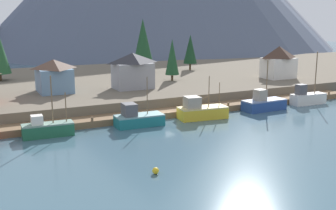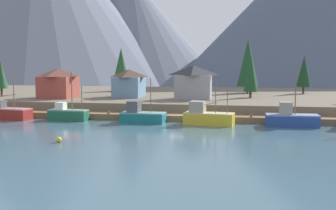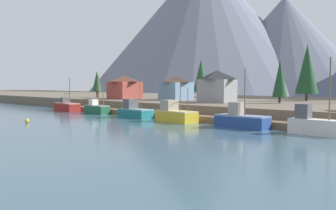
# 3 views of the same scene
# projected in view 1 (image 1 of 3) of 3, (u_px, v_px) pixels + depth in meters

# --- Properties ---
(ground_plane) EXTENTS (400.00, 400.00, 1.00)m
(ground_plane) POSITION_uv_depth(u_px,v_px,m) (122.00, 100.00, 82.64)
(ground_plane) COLOR #3D5B6B
(dock) EXTENTS (80.00, 4.00, 1.60)m
(dock) POSITION_uv_depth(u_px,v_px,m) (161.00, 114.00, 66.68)
(dock) COLOR brown
(dock) RESTS_ON ground_plane
(shoreline_bank) EXTENTS (400.00, 56.00, 2.50)m
(shoreline_bank) POSITION_uv_depth(u_px,v_px,m) (104.00, 83.00, 92.77)
(shoreline_bank) COLOR #665B4C
(shoreline_bank) RESTS_ON ground_plane
(fishing_boat_green) EXTENTS (6.85, 2.62, 8.29)m
(fishing_boat_green) POSITION_uv_depth(u_px,v_px,m) (47.00, 129.00, 55.37)
(fishing_boat_green) COLOR #1E5B3D
(fishing_boat_green) RESTS_ON ground_plane
(fishing_boat_teal) EXTENTS (7.25, 3.35, 7.32)m
(fishing_boat_teal) POSITION_uv_depth(u_px,v_px,m) (138.00, 118.00, 60.73)
(fishing_boat_teal) COLOR #196B70
(fishing_boat_teal) RESTS_ON ground_plane
(fishing_boat_yellow) EXTENTS (8.08, 4.00, 6.84)m
(fishing_boat_yellow) POSITION_uv_depth(u_px,v_px,m) (201.00, 111.00, 65.15)
(fishing_boat_yellow) COLOR gold
(fishing_boat_yellow) RESTS_ON ground_plane
(fishing_boat_blue) EXTENTS (7.93, 3.26, 8.72)m
(fishing_boat_blue) POSITION_uv_depth(u_px,v_px,m) (263.00, 104.00, 71.12)
(fishing_boat_blue) COLOR navy
(fishing_boat_blue) RESTS_ON ground_plane
(fishing_boat_white) EXTENTS (6.99, 2.53, 9.75)m
(fishing_boat_white) POSITION_uv_depth(u_px,v_px,m) (307.00, 97.00, 76.12)
(fishing_boat_white) COLOR silver
(fishing_boat_white) RESTS_ON ground_plane
(house_grey) EXTENTS (7.48, 5.18, 6.82)m
(house_grey) POSITION_uv_depth(u_px,v_px,m) (133.00, 70.00, 77.97)
(house_grey) COLOR gray
(house_grey) RESTS_ON shoreline_bank
(house_blue) EXTENTS (6.06, 7.20, 5.98)m
(house_blue) POSITION_uv_depth(u_px,v_px,m) (54.00, 76.00, 74.16)
(house_blue) COLOR #6689A8
(house_blue) RESTS_ON shoreline_bank
(house_white) EXTENTS (7.08, 5.21, 7.14)m
(house_white) POSITION_uv_depth(u_px,v_px,m) (279.00, 62.00, 91.49)
(house_white) COLOR silver
(house_white) RESTS_ON shoreline_bank
(conifer_near_left) EXTENTS (5.21, 5.21, 13.18)m
(conifer_near_left) POSITION_uv_depth(u_px,v_px,m) (143.00, 43.00, 99.76)
(conifer_near_left) COLOR #4C3823
(conifer_near_left) RESTS_ON shoreline_bank
(conifer_mid_left) EXTENTS (3.00, 3.00, 8.90)m
(conifer_mid_left) POSITION_uv_depth(u_px,v_px,m) (172.00, 57.00, 87.78)
(conifer_mid_left) COLOR #4C3823
(conifer_mid_left) RESTS_ON shoreline_bank
(conifer_mid_right) EXTENTS (3.51, 3.51, 9.14)m
(conifer_mid_right) POSITION_uv_depth(u_px,v_px,m) (190.00, 49.00, 105.96)
(conifer_mid_right) COLOR #4C3823
(conifer_mid_right) RESTS_ON shoreline_bank
(channel_buoy) EXTENTS (0.70, 0.70, 0.70)m
(channel_buoy) POSITION_uv_depth(u_px,v_px,m) (156.00, 171.00, 42.11)
(channel_buoy) COLOR gold
(channel_buoy) RESTS_ON ground_plane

